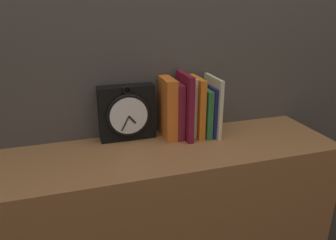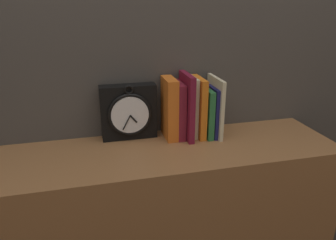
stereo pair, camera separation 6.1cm
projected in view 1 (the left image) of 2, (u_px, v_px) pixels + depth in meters
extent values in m
cube|color=#47423D|center=(151.00, 14.00, 1.21)|extent=(6.00, 0.05, 2.60)
cube|color=black|center=(127.00, 113.00, 1.25)|extent=(0.21, 0.06, 0.21)
torus|color=black|center=(129.00, 116.00, 1.22)|extent=(0.17, 0.01, 0.17)
cylinder|color=silver|center=(129.00, 116.00, 1.21)|extent=(0.14, 0.01, 0.14)
cube|color=black|center=(132.00, 120.00, 1.22)|extent=(0.03, 0.00, 0.03)
cube|color=black|center=(125.00, 123.00, 1.21)|extent=(0.03, 0.00, 0.06)
torus|color=black|center=(127.00, 90.00, 1.18)|extent=(0.04, 0.01, 0.04)
cube|color=orange|center=(168.00, 108.00, 1.26)|extent=(0.04, 0.12, 0.24)
cube|color=maroon|center=(177.00, 110.00, 1.27)|extent=(0.03, 0.13, 0.22)
cube|color=maroon|center=(185.00, 106.00, 1.26)|extent=(0.02, 0.15, 0.25)
cube|color=beige|center=(189.00, 106.00, 1.28)|extent=(0.02, 0.12, 0.24)
cube|color=orange|center=(196.00, 107.00, 1.28)|extent=(0.03, 0.14, 0.23)
cube|color=#2A6D39|center=(203.00, 111.00, 1.29)|extent=(0.02, 0.14, 0.19)
cube|color=navy|center=(208.00, 110.00, 1.30)|extent=(0.01, 0.14, 0.20)
cube|color=beige|center=(213.00, 106.00, 1.29)|extent=(0.01, 0.16, 0.23)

